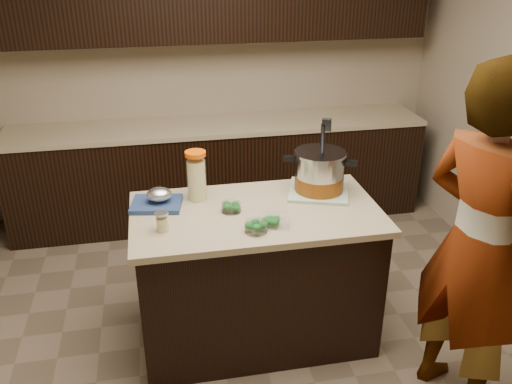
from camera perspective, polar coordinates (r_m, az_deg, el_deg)
ground_plane at (r=3.67m, az=0.00°, el=-14.57°), size 4.00×4.00×0.00m
room_shell at (r=2.90m, az=0.00°, el=12.55°), size 4.04×4.04×2.72m
back_cabinets at (r=4.76m, az=-4.09°, el=7.87°), size 3.60×0.63×2.33m
island at (r=3.40m, az=0.00°, el=-8.69°), size 1.46×0.81×0.90m
dish_towel at (r=3.42m, az=6.59°, el=0.12°), size 0.46×0.46×0.02m
stock_pot at (r=3.37m, az=6.69°, el=1.92°), size 0.43×0.42×0.46m
lemonade_pitcher at (r=3.28m, az=-6.28°, el=1.52°), size 0.15×0.15×0.30m
mason_jar at (r=2.98m, az=-9.85°, el=-3.14°), size 0.09×0.09×0.12m
broccoli_tub_left at (r=3.16m, az=-2.62°, el=-1.64°), size 0.15×0.15×0.06m
broccoli_tub_right at (r=2.94m, az=-0.00°, el=-3.74°), size 0.16×0.16×0.06m
broccoli_tub_rect at (r=3.01m, az=1.83°, el=-3.01°), size 0.19×0.16×0.06m
blue_tray at (r=3.26m, az=-10.31°, el=-0.89°), size 0.33×0.28×0.11m
person at (r=2.91m, az=22.37°, el=-5.51°), size 0.65×0.80×1.91m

